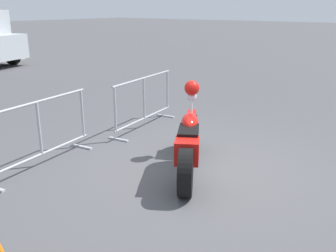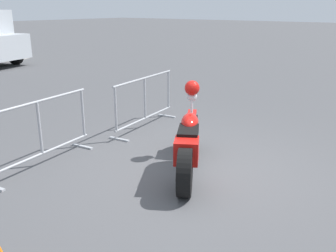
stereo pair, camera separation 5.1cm
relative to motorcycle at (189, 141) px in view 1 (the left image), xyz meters
The scene contains 4 objects.
ground_plane 0.52m from the motorcycle, 43.62° to the right, with size 120.00×120.00×0.00m, color #4C4C4F.
motorcycle is the anchor object (origin of this frame).
crowd_barrier_near 2.34m from the motorcycle, 122.46° to the left, with size 2.07×0.70×1.07m.
crowd_barrier_far 2.34m from the motorcycle, 57.52° to the left, with size 2.07×0.70×1.07m.
Camera 1 is at (-4.59, -2.86, 2.44)m, focal length 40.00 mm.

